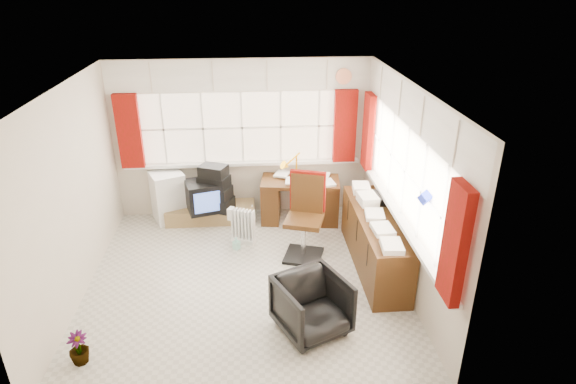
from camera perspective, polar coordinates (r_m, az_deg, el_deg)
The scene contains 20 objects.
ground at distance 6.39m, azimuth -5.02°, elevation -10.30°, with size 4.00×4.00×0.00m, color beige.
room_walls at distance 5.67m, azimuth -5.58°, elevation 2.24°, with size 4.00×4.00×4.00m.
window_back at distance 7.68m, azimuth -5.31°, elevation 3.92°, with size 3.70×0.12×3.60m.
window_right at distance 6.17m, azimuth 12.99°, elevation -2.01°, with size 0.12×3.70×3.60m.
curtains at distance 6.59m, azimuth 2.58°, elevation 5.19°, with size 3.83×3.83×1.15m.
overhead_cabinets at distance 6.44m, azimuth 3.15°, elevation 12.06°, with size 3.98×3.98×0.48m.
desk at distance 7.61m, azimuth 1.44°, elevation -0.71°, with size 1.27×0.74×0.74m.
desk_lamp at distance 7.35m, azimuth 1.02°, elevation 3.70°, with size 0.20×0.18×0.47m.
task_chair at distance 6.62m, azimuth 2.13°, elevation -2.43°, with size 0.63×0.65×1.20m.
office_chair at distance 5.41m, azimuth 2.86°, elevation -13.29°, with size 0.70×0.72×0.66m, color black.
radiator at distance 7.10m, azimuth -5.31°, elevation -4.39°, with size 0.38×0.27×0.53m.
credenza at distance 6.54m, azimuth 10.23°, elevation -5.62°, with size 0.50×2.00×0.85m.
file_tray at distance 6.75m, azimuth 10.35°, elevation -0.71°, with size 0.25×0.33×0.11m, color black.
tv_bench at distance 7.83m, azimuth -9.11°, elevation -2.43°, with size 1.40×0.50×0.25m, color #97784B.
crt_tv at distance 7.56m, azimuth -9.90°, elevation -0.47°, with size 0.63×0.60×0.47m.
hifi_stack at distance 7.53m, azimuth -8.69°, elevation 0.30°, with size 0.63×0.53×0.73m.
mini_fridge at distance 7.87m, azimuth -13.98°, elevation -0.51°, with size 0.62×0.62×0.80m.
spray_bottle_a at distance 7.73m, azimuth -4.24°, elevation -2.46°, with size 0.10×0.10×0.27m, color white.
spray_bottle_b at distance 6.99m, azimuth -6.13°, elevation -6.06°, with size 0.08×0.09×0.19m, color #97E1CE.
flower_vase at distance 5.54m, azimuth -23.58°, elevation -16.61°, with size 0.20×0.20×0.36m, color black.
Camera 1 is at (0.12, -5.24, 3.65)m, focal length 30.00 mm.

